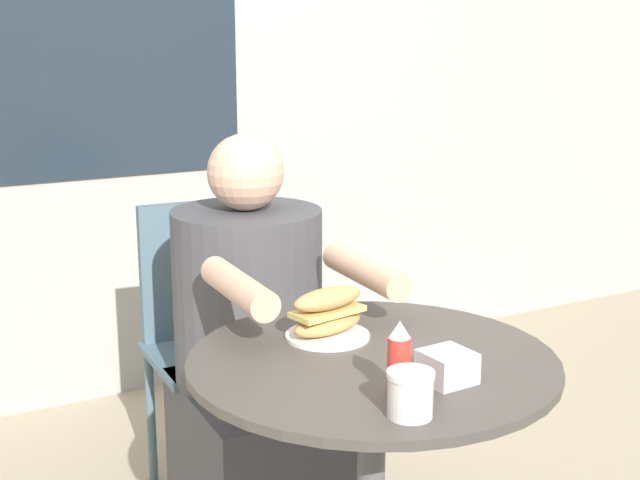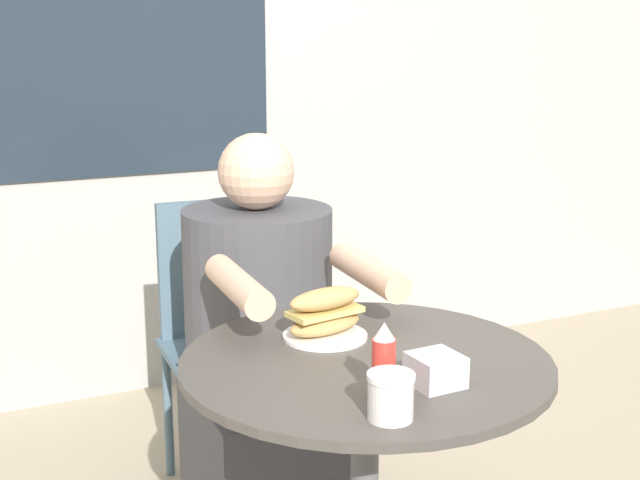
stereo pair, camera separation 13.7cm
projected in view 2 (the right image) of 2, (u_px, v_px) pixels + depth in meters
storefront_wall at (137, 20)px, 3.21m from camera, size 8.00×0.09×2.80m
cafe_table at (365, 444)px, 1.85m from camera, size 0.76×0.76×0.72m
diner_chair at (223, 318)px, 2.69m from camera, size 0.40×0.40×0.87m
seated_diner at (264, 374)px, 2.39m from camera, size 0.42×0.72×1.11m
sandwich_on_plate at (325, 316)px, 1.92m from camera, size 0.19×0.18×0.11m
drink_cup at (391, 396)px, 1.52m from camera, size 0.08×0.08×0.08m
napkin_box at (436, 370)px, 1.67m from camera, size 0.09×0.09×0.06m
condiment_bottle at (384, 362)px, 1.60m from camera, size 0.04×0.04×0.14m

